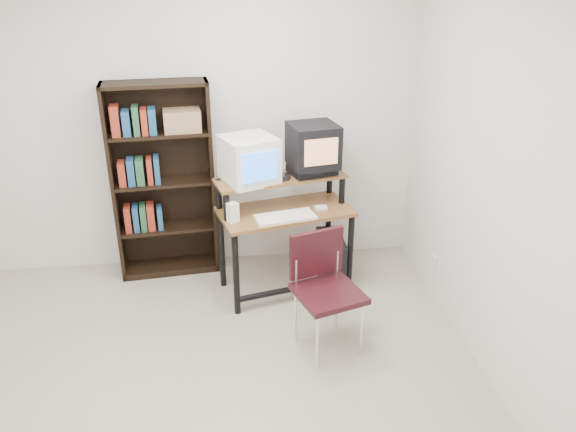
{
  "coord_description": "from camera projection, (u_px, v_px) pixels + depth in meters",
  "views": [
    {
      "loc": [
        0.29,
        -2.75,
        2.58
      ],
      "look_at": [
        0.76,
        1.1,
        0.81
      ],
      "focal_mm": 35.0,
      "sensor_mm": 36.0,
      "label": 1
    }
  ],
  "objects": [
    {
      "name": "vcr",
      "position": [
        312.0,
        170.0,
        4.62
      ],
      "size": [
        0.42,
        0.35,
        0.08
      ],
      "primitive_type": "cube",
      "rotation": [
        0.0,
        0.0,
        0.29
      ],
      "color": "black",
      "rests_on": "computer_desk"
    },
    {
      "name": "cd_spindle",
      "position": [
        283.0,
        178.0,
        4.5
      ],
      "size": [
        0.16,
        0.16,
        0.05
      ],
      "primitive_type": "cylinder",
      "rotation": [
        0.0,
        0.0,
        0.41
      ],
      "color": "#26262B",
      "rests_on": "computer_desk"
    },
    {
      "name": "bookshelf",
      "position": [
        163.0,
        178.0,
        4.81
      ],
      "size": [
        0.88,
        0.37,
        1.71
      ],
      "rotation": [
        0.0,
        0.0,
        0.1
      ],
      "color": "black",
      "rests_on": "floor"
    },
    {
      "name": "desk_speaker",
      "position": [
        233.0,
        213.0,
        4.33
      ],
      "size": [
        0.11,
        0.1,
        0.17
      ],
      "primitive_type": "cube",
      "rotation": [
        0.0,
        0.0,
        0.5
      ],
      "color": "white",
      "rests_on": "computer_desk"
    },
    {
      "name": "wall_outlet",
      "position": [
        434.0,
        262.0,
        4.66
      ],
      "size": [
        0.02,
        0.08,
        0.12
      ],
      "primitive_type": "cube",
      "color": "beige",
      "rests_on": "right_wall"
    },
    {
      "name": "school_chair",
      "position": [
        324.0,
        280.0,
        3.95
      ],
      "size": [
        0.54,
        0.54,
        0.86
      ],
      "rotation": [
        0.0,
        0.0,
        0.31
      ],
      "color": "black",
      "rests_on": "floor"
    },
    {
      "name": "keyboard",
      "position": [
        285.0,
        218.0,
        4.41
      ],
      "size": [
        0.5,
        0.3,
        0.03
      ],
      "primitive_type": "cube",
      "rotation": [
        0.0,
        0.0,
        0.2
      ],
      "color": "white",
      "rests_on": "computer_desk"
    },
    {
      "name": "back_wall",
      "position": [
        187.0,
        125.0,
        4.79
      ],
      "size": [
        4.0,
        0.01,
        2.6
      ],
      "primitive_type": "cube",
      "color": "silver",
      "rests_on": "floor"
    },
    {
      "name": "mouse",
      "position": [
        321.0,
        208.0,
        4.57
      ],
      "size": [
        0.1,
        0.06,
        0.03
      ],
      "primitive_type": "cube",
      "rotation": [
        0.0,
        0.0,
        -0.0
      ],
      "color": "white",
      "rests_on": "mousepad"
    },
    {
      "name": "mousepad",
      "position": [
        320.0,
        211.0,
        4.57
      ],
      "size": [
        0.25,
        0.22,
        0.01
      ],
      "primitive_type": "cube",
      "rotation": [
        0.0,
        0.0,
        0.18
      ],
      "color": "black",
      "rests_on": "computer_desk"
    },
    {
      "name": "floor",
      "position": [
        189.0,
        412.0,
        3.53
      ],
      "size": [
        4.0,
        4.0,
        0.01
      ],
      "primitive_type": "cube",
      "color": "#B4AC95",
      "rests_on": "ground"
    },
    {
      "name": "right_wall",
      "position": [
        526.0,
        207.0,
        3.2
      ],
      "size": [
        0.01,
        4.0,
        2.6
      ],
      "primitive_type": "cube",
      "color": "silver",
      "rests_on": "floor"
    },
    {
      "name": "crt_monitor",
      "position": [
        249.0,
        160.0,
        4.41
      ],
      "size": [
        0.5,
        0.5,
        0.37
      ],
      "rotation": [
        0.0,
        0.0,
        0.39
      ],
      "color": "white",
      "rests_on": "computer_desk"
    },
    {
      "name": "computer_desk",
      "position": [
        285.0,
        216.0,
        4.6
      ],
      "size": [
        1.16,
        0.77,
        0.98
      ],
      "rotation": [
        0.0,
        0.0,
        0.24
      ],
      "color": "brown",
      "rests_on": "floor"
    },
    {
      "name": "crt_tv",
      "position": [
        313.0,
        145.0,
        4.52
      ],
      "size": [
        0.43,
        0.42,
        0.35
      ],
      "rotation": [
        0.0,
        0.0,
        0.19
      ],
      "color": "black",
      "rests_on": "vcr"
    },
    {
      "name": "pc_tower",
      "position": [
        331.0,
        259.0,
        4.89
      ],
      "size": [
        0.21,
        0.45,
        0.42
      ],
      "primitive_type": "cube",
      "rotation": [
        0.0,
        0.0,
        -0.02
      ],
      "color": "black",
      "rests_on": "floor"
    }
  ]
}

